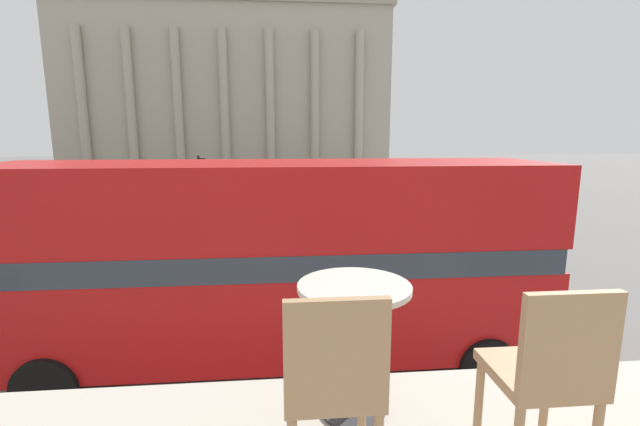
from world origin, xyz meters
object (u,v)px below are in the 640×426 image
at_px(cafe_dining_table, 354,320).
at_px(traffic_light_near, 267,209).
at_px(double_decker_bus, 276,257).
at_px(pedestrian_yellow, 105,211).
at_px(cafe_chair_0, 333,381).
at_px(pedestrian_red, 163,243).
at_px(cafe_chair_1, 548,371).
at_px(plaza_building_left, 233,97).
at_px(traffic_light_mid, 202,187).

distance_m(cafe_dining_table, traffic_light_near, 10.57).
height_order(double_decker_bus, pedestrian_yellow, double_decker_bus).
distance_m(cafe_chair_0, traffic_light_near, 11.08).
distance_m(traffic_light_near, pedestrian_red, 4.84).
xyz_separation_m(cafe_chair_1, traffic_light_near, (-1.54, 11.02, -1.17)).
height_order(double_decker_bus, cafe_chair_0, double_decker_bus).
bearing_deg(pedestrian_yellow, double_decker_bus, 113.99).
distance_m(plaza_building_left, traffic_light_near, 42.34).
bearing_deg(cafe_chair_1, double_decker_bus, 101.26).
xyz_separation_m(cafe_chair_0, pedestrian_yellow, (-8.93, 20.12, -2.70)).
bearing_deg(double_decker_bus, cafe_chair_1, -73.44).
height_order(cafe_dining_table, cafe_chair_0, cafe_chair_0).
distance_m(cafe_dining_table, cafe_chair_0, 0.56).
bearing_deg(plaza_building_left, traffic_light_near, -82.77).
bearing_deg(cafe_chair_1, plaza_building_left, 97.83).
distance_m(double_decker_bus, pedestrian_red, 8.27).
bearing_deg(traffic_light_mid, double_decker_bus, -72.55).
height_order(double_decker_bus, traffic_light_mid, double_decker_bus).
relative_size(pedestrian_red, pedestrian_yellow, 0.94).
distance_m(cafe_chair_0, traffic_light_mid, 17.26).
bearing_deg(cafe_chair_0, pedestrian_yellow, 112.28).
bearing_deg(pedestrian_yellow, cafe_dining_table, 106.64).
relative_size(traffic_light_near, pedestrian_yellow, 2.25).
bearing_deg(cafe_chair_1, cafe_chair_0, 179.57).
xyz_separation_m(cafe_chair_1, pedestrian_yellow, (-9.84, 20.14, -2.70)).
height_order(cafe_dining_table, plaza_building_left, plaza_building_left).
bearing_deg(pedestrian_yellow, pedestrian_red, 116.31).
xyz_separation_m(plaza_building_left, pedestrian_red, (1.48, -38.91, -8.29)).
height_order(cafe_chair_0, plaza_building_left, plaza_building_left).
bearing_deg(plaza_building_left, cafe_chair_0, -83.60).
bearing_deg(cafe_dining_table, traffic_light_near, 94.37).
relative_size(double_decker_bus, cafe_dining_table, 14.28).
height_order(traffic_light_near, pedestrian_red, traffic_light_near).
distance_m(double_decker_bus, pedestrian_yellow, 16.16).
xyz_separation_m(cafe_chair_1, traffic_light_mid, (-4.49, 16.86, -1.18)).
height_order(traffic_light_mid, pedestrian_red, traffic_light_mid).
bearing_deg(pedestrian_red, pedestrian_yellow, 17.27).
distance_m(double_decker_bus, cafe_chair_1, 6.78).
distance_m(cafe_chair_0, pedestrian_yellow, 22.18).
bearing_deg(cafe_dining_table, traffic_light_mid, 102.96).
xyz_separation_m(cafe_dining_table, plaza_building_left, (-6.06, 51.95, 5.51)).
bearing_deg(cafe_chair_0, double_decker_bus, 91.28).
bearing_deg(cafe_chair_1, traffic_light_near, 98.39).
distance_m(double_decker_bus, traffic_light_near, 4.51).
height_order(traffic_light_mid, pedestrian_yellow, traffic_light_mid).
distance_m(traffic_light_mid, pedestrian_yellow, 6.45).
bearing_deg(pedestrian_red, traffic_light_mid, -31.44).
bearing_deg(cafe_dining_table, cafe_chair_0, -108.33).
relative_size(double_decker_bus, traffic_light_mid, 2.72).
distance_m(pedestrian_red, pedestrian_yellow, 7.97).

